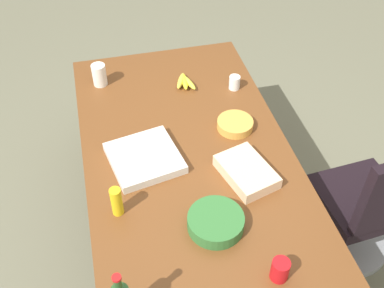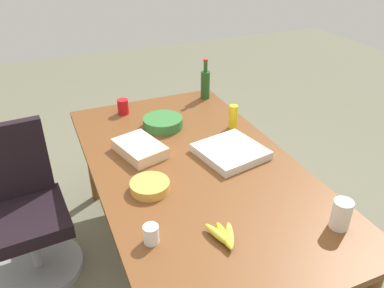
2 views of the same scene
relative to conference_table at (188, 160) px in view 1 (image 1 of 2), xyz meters
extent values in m
plane|color=#6C6B54|center=(0.00, 0.00, -0.69)|extent=(10.00, 10.00, 0.00)
cube|color=brown|center=(0.00, 0.00, 0.05)|extent=(2.06, 1.15, 0.04)
cylinder|color=brown|center=(-0.94, -0.48, -0.33)|extent=(0.07, 0.07, 0.72)
cylinder|color=brown|center=(-0.94, 0.48, -0.33)|extent=(0.07, 0.07, 0.72)
cylinder|color=gray|center=(0.32, 0.98, -0.67)|extent=(0.56, 0.56, 0.05)
cylinder|color=gray|center=(0.32, 0.98, -0.45)|extent=(0.06, 0.06, 0.38)
cube|color=black|center=(0.32, 0.98, -0.26)|extent=(0.51, 0.51, 0.09)
cylinder|color=#234E1F|center=(0.88, -0.47, 0.33)|extent=(0.03, 0.03, 0.09)
cylinder|color=red|center=(0.88, -0.47, 0.38)|extent=(0.04, 0.04, 0.01)
cube|color=beige|center=(0.26, 0.26, 0.10)|extent=(0.37, 0.30, 0.07)
cylinder|color=white|center=(-0.49, 0.43, 0.11)|extent=(0.08, 0.08, 0.09)
cylinder|color=yellow|center=(0.34, -0.43, 0.15)|extent=(0.06, 0.06, 0.17)
cylinder|color=#337033|center=(0.53, 0.01, 0.11)|extent=(0.32, 0.32, 0.07)
cube|color=silver|center=(0.02, -0.24, 0.09)|extent=(0.42, 0.42, 0.05)
ellipsoid|color=gold|center=(-0.62, 0.10, 0.09)|extent=(0.17, 0.10, 0.04)
ellipsoid|color=yellow|center=(-0.60, 0.12, 0.09)|extent=(0.17, 0.05, 0.04)
ellipsoid|color=yellow|center=(-0.59, 0.15, 0.09)|extent=(0.17, 0.08, 0.04)
cylinder|color=white|center=(-0.74, -0.41, 0.14)|extent=(0.10, 0.10, 0.15)
cylinder|color=gold|center=(-0.12, 0.32, 0.10)|extent=(0.24, 0.24, 0.05)
cylinder|color=red|center=(0.85, 0.21, 0.12)|extent=(0.10, 0.10, 0.11)
camera|label=1|loc=(1.78, -0.41, 1.90)|focal=43.32mm
camera|label=2|loc=(-1.72, 0.75, 1.31)|focal=36.03mm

